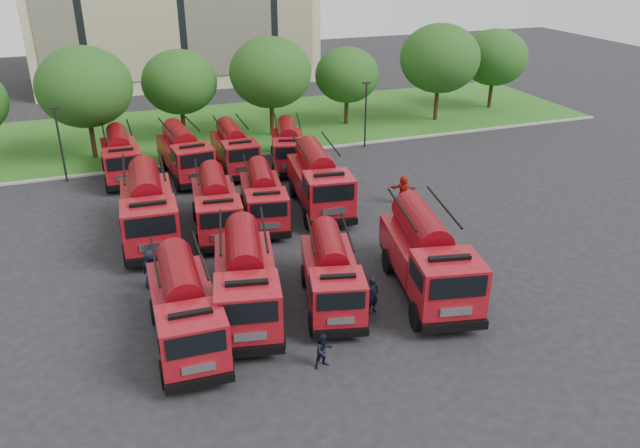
% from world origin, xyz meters
% --- Properties ---
extents(ground, '(140.00, 140.00, 0.00)m').
position_xyz_m(ground, '(0.00, 0.00, 0.00)').
color(ground, black).
rests_on(ground, ground).
extents(lawn, '(70.00, 16.00, 0.12)m').
position_xyz_m(lawn, '(0.00, 26.00, 0.06)').
color(lawn, '#2B5516').
rests_on(lawn, ground).
extents(curb, '(70.00, 0.30, 0.14)m').
position_xyz_m(curb, '(0.00, 17.90, 0.07)').
color(curb, gray).
rests_on(curb, ground).
extents(tree_2, '(6.72, 6.72, 8.22)m').
position_xyz_m(tree_2, '(-8.00, 21.50, 5.35)').
color(tree_2, '#382314').
rests_on(tree_2, ground).
extents(tree_3, '(5.88, 5.88, 7.19)m').
position_xyz_m(tree_3, '(-1.00, 24.00, 4.68)').
color(tree_3, '#382314').
rests_on(tree_3, ground).
extents(tree_4, '(6.55, 6.55, 8.01)m').
position_xyz_m(tree_4, '(6.00, 22.50, 5.22)').
color(tree_4, '#382314').
rests_on(tree_4, ground).
extents(tree_5, '(5.46, 5.46, 6.68)m').
position_xyz_m(tree_5, '(13.00, 23.50, 4.35)').
color(tree_5, '#382314').
rests_on(tree_5, ground).
extents(tree_6, '(6.89, 6.89, 8.42)m').
position_xyz_m(tree_6, '(21.00, 22.00, 5.49)').
color(tree_6, '#382314').
rests_on(tree_6, ground).
extents(tree_7, '(6.05, 6.05, 7.39)m').
position_xyz_m(tree_7, '(28.00, 24.00, 4.82)').
color(tree_7, '#382314').
rests_on(tree_7, ground).
extents(lamp_post_0, '(0.60, 0.25, 5.11)m').
position_xyz_m(lamp_post_0, '(-10.00, 17.20, 2.90)').
color(lamp_post_0, black).
rests_on(lamp_post_0, ground).
extents(lamp_post_1, '(0.60, 0.25, 5.11)m').
position_xyz_m(lamp_post_1, '(12.00, 17.20, 2.90)').
color(lamp_post_1, black).
rests_on(lamp_post_1, ground).
extents(fire_truck_0, '(2.82, 7.26, 3.27)m').
position_xyz_m(fire_truck_0, '(-5.24, -3.98, 1.64)').
color(fire_truck_0, black).
rests_on(fire_truck_0, ground).
extents(fire_truck_1, '(4.04, 7.90, 3.43)m').
position_xyz_m(fire_truck_1, '(-2.43, -2.72, 1.73)').
color(fire_truck_1, black).
rests_on(fire_truck_1, ground).
extents(fire_truck_2, '(3.79, 6.92, 2.99)m').
position_xyz_m(fire_truck_2, '(1.36, -3.18, 1.51)').
color(fire_truck_2, black).
rests_on(fire_truck_2, ground).
extents(fire_truck_3, '(4.31, 8.39, 3.65)m').
position_xyz_m(fire_truck_3, '(5.86, -3.77, 1.83)').
color(fire_truck_3, black).
rests_on(fire_truck_3, ground).
extents(fire_truck_4, '(3.31, 8.16, 3.65)m').
position_xyz_m(fire_truck_4, '(-5.57, 6.34, 1.84)').
color(fire_truck_4, black).
rests_on(fire_truck_4, ground).
extents(fire_truck_5, '(3.22, 7.19, 3.16)m').
position_xyz_m(fire_truck_5, '(-1.94, 6.11, 1.59)').
color(fire_truck_5, black).
rests_on(fire_truck_5, ground).
extents(fire_truck_6, '(3.31, 6.87, 3.00)m').
position_xyz_m(fire_truck_6, '(0.87, 6.51, 1.51)').
color(fire_truck_6, black).
rests_on(fire_truck_6, ground).
extents(fire_truck_7, '(3.68, 8.06, 3.54)m').
position_xyz_m(fire_truck_7, '(4.58, 7.27, 1.78)').
color(fire_truck_7, black).
rests_on(fire_truck_7, ground).
extents(fire_truck_8, '(2.55, 6.85, 3.11)m').
position_xyz_m(fire_truck_8, '(-6.34, 16.67, 1.57)').
color(fire_truck_8, black).
rests_on(fire_truck_8, ground).
extents(fire_truck_9, '(3.14, 7.42, 3.29)m').
position_xyz_m(fire_truck_9, '(-2.20, 15.53, 1.66)').
color(fire_truck_9, black).
rests_on(fire_truck_9, ground).
extents(fire_truck_10, '(2.61, 6.81, 3.07)m').
position_xyz_m(fire_truck_10, '(1.29, 15.72, 1.55)').
color(fire_truck_10, black).
rests_on(fire_truck_10, ground).
extents(fire_truck_11, '(3.83, 6.92, 2.99)m').
position_xyz_m(fire_truck_11, '(5.06, 15.06, 1.51)').
color(fire_truck_11, black).
rests_on(fire_truck_11, ground).
extents(firefighter_0, '(0.77, 0.67, 1.75)m').
position_xyz_m(firefighter_0, '(2.76, -4.59, 0.00)').
color(firefighter_0, black).
rests_on(firefighter_0, ground).
extents(firefighter_1, '(0.78, 0.50, 1.50)m').
position_xyz_m(firefighter_1, '(-0.57, -7.43, 0.00)').
color(firefighter_1, black).
rests_on(firefighter_1, ground).
extents(firefighter_2, '(0.75, 1.20, 1.96)m').
position_xyz_m(firefighter_2, '(5.56, -6.62, 0.00)').
color(firefighter_2, '#B3170D').
rests_on(firefighter_2, ground).
extents(firefighter_3, '(1.11, 0.96, 1.53)m').
position_xyz_m(firefighter_3, '(5.75, -2.40, 0.00)').
color(firefighter_3, '#B3170D').
rests_on(firefighter_3, ground).
extents(firefighter_4, '(1.16, 1.08, 1.98)m').
position_xyz_m(firefighter_4, '(-6.10, 0.88, 0.00)').
color(firefighter_4, black).
rests_on(firefighter_4, ground).
extents(firefighter_5, '(1.86, 1.43, 1.84)m').
position_xyz_m(firefighter_5, '(9.64, 5.97, 0.00)').
color(firefighter_5, '#B3170D').
rests_on(firefighter_5, ground).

